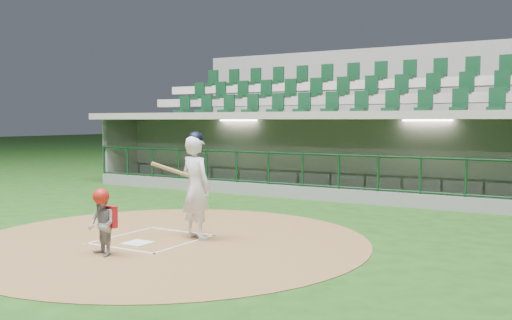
{
  "coord_description": "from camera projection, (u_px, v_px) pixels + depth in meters",
  "views": [
    {
      "loc": [
        6.77,
        -8.15,
        2.17
      ],
      "look_at": [
        0.48,
        2.6,
        1.3
      ],
      "focal_mm": 40.0,
      "sensor_mm": 36.0,
      "label": 1
    }
  ],
  "objects": [
    {
      "name": "batter_box_chalk",
      "position": [
        153.0,
        239.0,
        10.33
      ],
      "size": [
        1.55,
        1.8,
        0.01
      ],
      "color": "white",
      "rests_on": "ground"
    },
    {
      "name": "batter",
      "position": [
        196.0,
        186.0,
        10.35
      ],
      "size": [
        0.92,
        0.94,
        1.96
      ],
      "color": "silver",
      "rests_on": "dirt_circle"
    },
    {
      "name": "catcher",
      "position": [
        102.0,
        222.0,
        9.06
      ],
      "size": [
        0.58,
        0.52,
        1.08
      ],
      "color": "gray",
      "rests_on": "dirt_circle"
    },
    {
      "name": "ground",
      "position": [
        163.0,
        237.0,
        10.58
      ],
      "size": [
        120.0,
        120.0,
        0.0
      ],
      "primitive_type": "plane",
      "color": "#173F12",
      "rests_on": "ground"
    },
    {
      "name": "seating_deck",
      "position": [
        364.0,
        142.0,
        19.88
      ],
      "size": [
        17.0,
        6.72,
        5.15
      ],
      "color": "slate",
      "rests_on": "ground"
    },
    {
      "name": "dirt_circle",
      "position": [
        169.0,
        241.0,
        10.26
      ],
      "size": [
        7.2,
        7.2,
        0.01
      ],
      "primitive_type": "cylinder",
      "color": "brown",
      "rests_on": "ground"
    },
    {
      "name": "home_plate",
      "position": [
        137.0,
        243.0,
        9.98
      ],
      "size": [
        0.43,
        0.43,
        0.02
      ],
      "primitive_type": "cube",
      "color": "white",
      "rests_on": "dirt_circle"
    },
    {
      "name": "dugout_structure",
      "position": [
        331.0,
        160.0,
        17.21
      ],
      "size": [
        16.4,
        3.7,
        3.0
      ],
      "color": "gray",
      "rests_on": "ground"
    }
  ]
}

